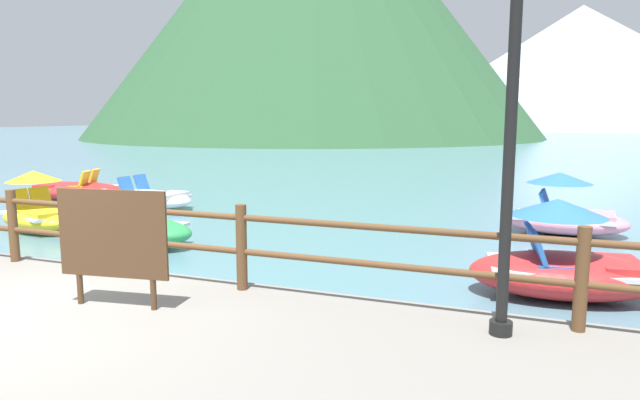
% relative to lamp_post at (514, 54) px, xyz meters
% --- Properties ---
extents(ground_plane, '(200.00, 200.00, 0.00)m').
position_rel_lamp_post_xyz_m(ground_plane, '(-4.46, 38.79, -2.80)').
color(ground_plane, slate).
extents(dock_railing, '(23.92, 0.12, 0.95)m').
position_rel_lamp_post_xyz_m(dock_railing, '(-4.46, 0.34, -1.83)').
color(dock_railing, brown).
rests_on(dock_railing, promenade_dock).
extents(lamp_post, '(0.28, 0.28, 3.97)m').
position_rel_lamp_post_xyz_m(lamp_post, '(0.00, 0.00, 0.00)').
color(lamp_post, black).
rests_on(lamp_post, promenade_dock).
extents(sign_board, '(1.17, 0.21, 1.19)m').
position_rel_lamp_post_xyz_m(sign_board, '(-3.66, -0.64, -1.67)').
color(sign_board, silver).
rests_on(sign_board, promenade_dock).
extents(pedal_boat_0, '(2.62, 1.52, 0.82)m').
position_rel_lamp_post_xyz_m(pedal_boat_0, '(-8.88, 6.50, -2.55)').
color(pedal_boat_0, white).
rests_on(pedal_boat_0, ground).
extents(pedal_boat_1, '(2.39, 1.70, 1.21)m').
position_rel_lamp_post_xyz_m(pedal_boat_1, '(-9.21, 3.49, -2.41)').
color(pedal_boat_1, yellow).
rests_on(pedal_boat_1, ground).
extents(pedal_boat_2, '(2.60, 1.41, 0.88)m').
position_rel_lamp_post_xyz_m(pedal_boat_2, '(-6.55, 2.96, -2.51)').
color(pedal_boat_2, green).
rests_on(pedal_boat_2, ground).
extents(pedal_boat_3, '(2.87, 2.09, 0.85)m').
position_rel_lamp_post_xyz_m(pedal_boat_3, '(-11.61, 6.97, -2.53)').
color(pedal_boat_3, red).
rests_on(pedal_boat_3, ground).
extents(pedal_boat_4, '(2.51, 1.59, 1.27)m').
position_rel_lamp_post_xyz_m(pedal_boat_4, '(0.60, 2.66, -2.37)').
color(pedal_boat_4, red).
rests_on(pedal_boat_4, ground).
extents(pedal_boat_5, '(2.43, 1.45, 1.21)m').
position_rel_lamp_post_xyz_m(pedal_boat_5, '(0.74, 6.94, -2.40)').
color(pedal_boat_5, pink).
rests_on(pedal_boat_5, ground).
extents(cliff_headland, '(49.29, 49.29, 31.92)m').
position_rel_lamp_post_xyz_m(cliff_headland, '(-22.23, 55.76, 12.18)').
color(cliff_headland, '#2D5633').
rests_on(cliff_headland, ground).
extents(distant_peak, '(75.34, 75.34, 23.70)m').
position_rel_lamp_post_xyz_m(distant_peak, '(6.81, 120.07, 9.05)').
color(distant_peak, '#9EADBC').
rests_on(distant_peak, ground).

